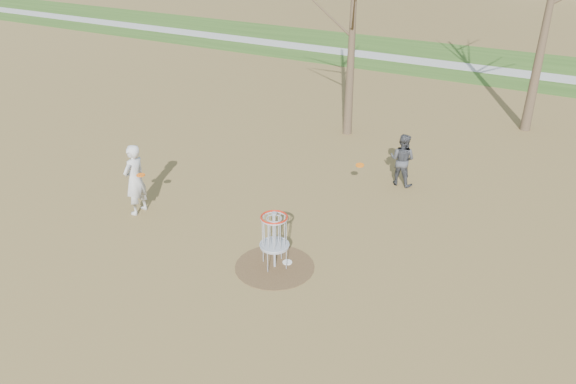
% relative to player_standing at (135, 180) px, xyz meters
% --- Properties ---
extents(ground, '(160.00, 160.00, 0.00)m').
position_rel_player_standing_xyz_m(ground, '(4.43, -0.42, -0.96)').
color(ground, brown).
rests_on(ground, ground).
extents(green_band, '(160.00, 8.00, 0.01)m').
position_rel_player_standing_xyz_m(green_band, '(4.43, 20.58, -0.95)').
color(green_band, '#2D5119').
rests_on(green_band, ground).
extents(footpath, '(160.00, 1.50, 0.01)m').
position_rel_player_standing_xyz_m(footpath, '(4.43, 19.58, -0.94)').
color(footpath, '#9E9E99').
rests_on(footpath, green_band).
extents(dirt_circle, '(1.80, 1.80, 0.01)m').
position_rel_player_standing_xyz_m(dirt_circle, '(4.43, -0.42, -0.95)').
color(dirt_circle, '#47331E').
rests_on(dirt_circle, ground).
extents(player_standing, '(0.46, 0.70, 1.91)m').
position_rel_player_standing_xyz_m(player_standing, '(0.00, 0.00, 0.00)').
color(player_standing, '#B5B5B5').
rests_on(player_standing, ground).
extents(player_throwing, '(0.79, 0.64, 1.55)m').
position_rel_player_standing_xyz_m(player_throwing, '(5.47, 5.03, -0.18)').
color(player_throwing, '#393A3E').
rests_on(player_throwing, ground).
extents(disc_grounded, '(0.22, 0.22, 0.02)m').
position_rel_player_standing_xyz_m(disc_grounded, '(4.61, -0.16, -0.94)').
color(disc_grounded, white).
rests_on(disc_grounded, dirt_circle).
extents(discs_in_play, '(4.85, 3.37, 0.09)m').
position_rel_player_standing_xyz_m(discs_in_play, '(2.76, 1.54, 0.29)').
color(discs_in_play, orange).
rests_on(discs_in_play, ground).
extents(disc_golf_basket, '(0.64, 0.64, 1.35)m').
position_rel_player_standing_xyz_m(disc_golf_basket, '(4.43, -0.42, -0.04)').
color(disc_golf_basket, '#9EA3AD').
rests_on(disc_golf_basket, ground).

